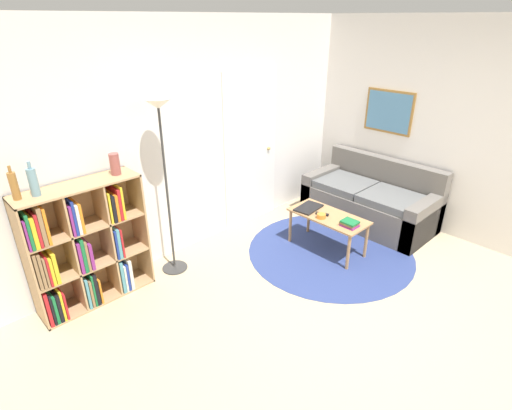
# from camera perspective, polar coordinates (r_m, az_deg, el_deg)

# --- Properties ---
(ground_plane) EXTENTS (14.00, 14.00, 0.00)m
(ground_plane) POSITION_cam_1_polar(r_m,az_deg,el_deg) (3.87, 14.44, -17.01)
(ground_plane) COLOR tan
(wall_back) EXTENTS (7.69, 0.11, 2.60)m
(wall_back) POSITION_cam_1_polar(r_m,az_deg,el_deg) (4.66, -8.13, 9.26)
(wall_back) COLOR silver
(wall_back) RESTS_ON ground_plane
(wall_right) EXTENTS (0.08, 5.28, 2.60)m
(wall_right) POSITION_cam_1_polar(r_m,az_deg,el_deg) (5.68, 19.28, 11.15)
(wall_right) COLOR silver
(wall_right) RESTS_ON ground_plane
(rug) EXTENTS (1.96, 1.96, 0.01)m
(rug) POSITION_cam_1_polar(r_m,az_deg,el_deg) (4.91, 10.53, -6.49)
(rug) COLOR navy
(rug) RESTS_ON ground_plane
(bookshelf) EXTENTS (1.08, 0.34, 1.22)m
(bookshelf) POSITION_cam_1_polar(r_m,az_deg,el_deg) (4.09, -23.61, -5.67)
(bookshelf) COLOR tan
(bookshelf) RESTS_ON ground_plane
(floor_lamp) EXTENTS (0.28, 0.28, 1.88)m
(floor_lamp) POSITION_cam_1_polar(r_m,az_deg,el_deg) (3.99, -13.37, 9.56)
(floor_lamp) COLOR #333333
(floor_lamp) RESTS_ON ground_plane
(couch) EXTENTS (0.84, 1.69, 0.84)m
(couch) POSITION_cam_1_polar(r_m,az_deg,el_deg) (5.65, 16.16, 0.54)
(couch) COLOR #66605B
(couch) RESTS_ON ground_plane
(coffee_table) EXTENTS (0.44, 0.93, 0.46)m
(coffee_table) POSITION_cam_1_polar(r_m,az_deg,el_deg) (4.76, 10.26, -2.06)
(coffee_table) COLOR #AD7F51
(coffee_table) RESTS_ON ground_plane
(laptop) EXTENTS (0.37, 0.26, 0.02)m
(laptop) POSITION_cam_1_polar(r_m,az_deg,el_deg) (4.86, 7.53, -0.39)
(laptop) COLOR black
(laptop) RESTS_ON coffee_table
(bowl) EXTENTS (0.10, 0.10, 0.05)m
(bowl) POSITION_cam_1_polar(r_m,az_deg,el_deg) (4.65, 9.31, -1.56)
(bowl) COLOR orange
(bowl) RESTS_ON coffee_table
(book_stack_on_table) EXTENTS (0.16, 0.18, 0.07)m
(book_stack_on_table) POSITION_cam_1_polar(r_m,az_deg,el_deg) (4.53, 13.23, -2.57)
(book_stack_on_table) COLOR #7F287A
(book_stack_on_table) RESTS_ON coffee_table
(remote) EXTENTS (0.10, 0.16, 0.02)m
(remote) POSITION_cam_1_polar(r_m,az_deg,el_deg) (4.73, 9.43, -1.28)
(remote) COLOR black
(remote) RESTS_ON coffee_table
(bottle_left) EXTENTS (0.06, 0.06, 0.29)m
(bottle_left) POSITION_cam_1_polar(r_m,az_deg,el_deg) (3.73, -31.28, 2.38)
(bottle_left) COLOR olive
(bottle_left) RESTS_ON bookshelf
(bottle_middle) EXTENTS (0.07, 0.07, 0.30)m
(bottle_middle) POSITION_cam_1_polar(r_m,az_deg,el_deg) (3.72, -29.21, 2.91)
(bottle_middle) COLOR #6B93A3
(bottle_middle) RESTS_ON bookshelf
(vase_on_shelf) EXTENTS (0.09, 0.09, 0.20)m
(vase_on_shelf) POSITION_cam_1_polar(r_m,az_deg,el_deg) (3.94, -19.52, 5.53)
(vase_on_shelf) COLOR #934C47
(vase_on_shelf) RESTS_ON bookshelf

